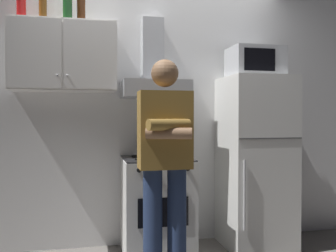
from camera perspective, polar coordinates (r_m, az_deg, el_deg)
name	(u,v)px	position (r m, az deg, el deg)	size (l,w,h in m)	color
back_wall_tiled	(155,104)	(3.62, -2.03, 3.37)	(4.80, 0.10, 2.70)	white
upper_cabinet	(64,57)	(3.38, -15.88, 10.29)	(0.90, 0.37, 0.60)	white
stove_oven	(157,206)	(3.35, -1.78, -12.26)	(0.60, 0.62, 0.87)	white
range_hood	(154,77)	(3.41, -2.19, 7.68)	(0.60, 0.44, 0.75)	#B7BABF
refrigerator	(255,162)	(3.58, 13.39, -5.45)	(0.60, 0.62, 1.60)	white
microwave	(255,63)	(3.61, 13.33, 9.55)	(0.48, 0.37, 0.28)	#B7BABF
person_standing	(165,161)	(2.68, -0.47, -5.52)	(0.38, 0.33, 1.64)	navy
bottle_rum_dark	(81,7)	(3.45, -13.33, 17.57)	(0.07, 0.07, 0.29)	#47230F
bottle_wine_green	(67,3)	(3.45, -15.34, 17.90)	(0.08, 0.08, 0.33)	#19471E
bottle_beer_brown	(43,7)	(3.53, -18.86, 17.01)	(0.07, 0.07, 0.27)	brown
bottle_soda_red	(21,6)	(3.53, -21.83, 16.84)	(0.08, 0.08, 0.25)	red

